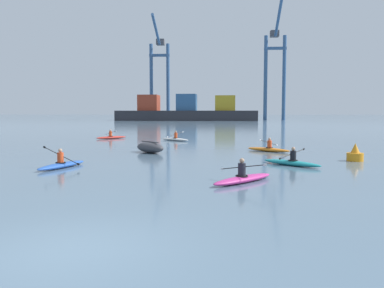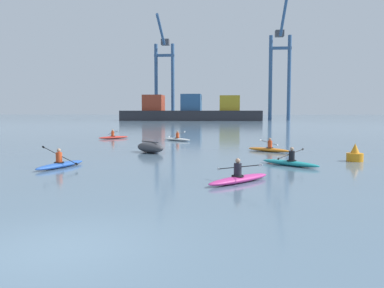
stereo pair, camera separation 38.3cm
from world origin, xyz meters
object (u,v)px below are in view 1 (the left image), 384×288
(gantry_crane_west_mid, at_px, (275,63))
(kayak_white, at_px, (175,139))
(container_barge, at_px, (187,112))
(kayak_orange, at_px, (268,149))
(kayak_red, at_px, (111,137))
(kayak_blue, at_px, (62,164))
(kayak_magenta, at_px, (243,178))
(capsized_dinghy, at_px, (150,148))
(channel_buoy, at_px, (355,155))
(gantry_crane_west, at_px, (159,69))
(kayak_teal, at_px, (292,162))

(gantry_crane_west_mid, bearing_deg, kayak_white, -102.77)
(container_barge, xyz_separation_m, kayak_orange, (14.18, -98.32, -2.65))
(kayak_red, bearing_deg, kayak_blue, -80.84)
(gantry_crane_west_mid, height_order, kayak_blue, gantry_crane_west_mid)
(kayak_magenta, bearing_deg, capsized_dinghy, 117.13)
(container_barge, bearing_deg, kayak_blue, -88.31)
(gantry_crane_west_mid, xyz_separation_m, channel_buoy, (-10.16, -111.51, -18.37))
(gantry_crane_west, distance_m, gantry_crane_west_mid, 39.71)
(container_barge, distance_m, kayak_teal, 106.58)
(channel_buoy, bearing_deg, kayak_magenta, -132.08)
(kayak_magenta, xyz_separation_m, kayak_white, (-5.19, 22.05, -0.00))
(gantry_crane_west_mid, distance_m, channel_buoy, 113.47)
(kayak_teal, bearing_deg, gantry_crane_west_mid, 82.97)
(gantry_crane_west, relative_size, gantry_crane_west_mid, 0.88)
(kayak_red, bearing_deg, channel_buoy, -42.69)
(capsized_dinghy, xyz_separation_m, kayak_teal, (8.31, -5.78, -0.18))
(container_barge, xyz_separation_m, kayak_teal, (14.51, -105.55, -2.65))
(gantry_crane_west, relative_size, kayak_red, 11.78)
(capsized_dinghy, distance_m, kayak_orange, 8.12)
(container_barge, xyz_separation_m, channel_buoy, (18.36, -103.39, -2.47))
(kayak_orange, bearing_deg, capsized_dinghy, -169.71)
(gantry_crane_west, xyz_separation_m, gantry_crane_west_mid, (39.25, -5.93, 1.10))
(gantry_crane_west, relative_size, kayak_orange, 11.24)
(channel_buoy, relative_size, kayak_blue, 0.29)
(kayak_orange, bearing_deg, kayak_red, 140.03)
(kayak_magenta, bearing_deg, kayak_orange, 79.02)
(channel_buoy, xyz_separation_m, kayak_magenta, (-6.58, -7.29, -0.19))
(gantry_crane_west, height_order, kayak_teal, gantry_crane_west)
(kayak_blue, bearing_deg, channel_buoy, 14.26)
(kayak_orange, bearing_deg, gantry_crane_west, 102.50)
(kayak_red, bearing_deg, gantry_crane_west, 95.99)
(kayak_magenta, bearing_deg, kayak_blue, 158.28)
(channel_buoy, distance_m, kayak_blue, 15.67)
(kayak_orange, bearing_deg, channel_buoy, -50.47)
(channel_buoy, relative_size, kayak_magenta, 0.34)
(gantry_crane_west_mid, relative_size, channel_buoy, 37.98)
(gantry_crane_west, bearing_deg, kayak_blue, -83.46)
(gantry_crane_west, xyz_separation_m, capsized_dinghy, (16.93, -113.82, -17.28))
(gantry_crane_west, height_order, kayak_blue, gantry_crane_west)
(capsized_dinghy, distance_m, kayak_magenta, 12.25)
(capsized_dinghy, relative_size, kayak_magenta, 0.89)
(kayak_orange, bearing_deg, kayak_white, 128.05)
(gantry_crane_west, xyz_separation_m, kayak_magenta, (22.51, -124.72, -17.46))
(kayak_red, distance_m, kayak_teal, 24.27)
(kayak_orange, xyz_separation_m, kayak_teal, (0.33, -7.23, 0.00))
(channel_buoy, xyz_separation_m, kayak_white, (-11.77, 14.77, -0.19))
(kayak_red, height_order, kayak_magenta, same)
(container_barge, relative_size, kayak_blue, 12.74)
(capsized_dinghy, bearing_deg, kayak_red, 115.36)
(kayak_orange, relative_size, kayak_red, 1.05)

